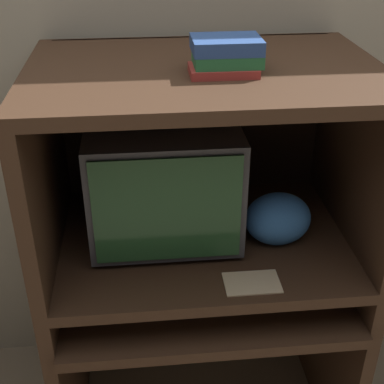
# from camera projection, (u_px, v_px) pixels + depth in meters

# --- Properties ---
(wall_back) EXTENTS (6.00, 0.06, 2.60)m
(wall_back) POSITION_uv_depth(u_px,v_px,m) (191.00, 43.00, 1.79)
(wall_back) COLOR gray
(wall_back) RESTS_ON ground_plane
(desk_base) EXTENTS (0.97, 0.69, 0.64)m
(desk_base) POSITION_uv_depth(u_px,v_px,m) (203.00, 329.00, 1.86)
(desk_base) COLOR #382316
(desk_base) RESTS_ON ground_plane
(desk_monitor_shelf) EXTENTS (0.97, 0.67, 0.15)m
(desk_monitor_shelf) POSITION_uv_depth(u_px,v_px,m) (203.00, 244.00, 1.72)
(desk_monitor_shelf) COLOR #382316
(desk_monitor_shelf) RESTS_ON desk_base
(hutch_upper) EXTENTS (0.97, 0.67, 0.55)m
(hutch_upper) POSITION_uv_depth(u_px,v_px,m) (203.00, 123.00, 1.55)
(hutch_upper) COLOR #382316
(hutch_upper) RESTS_ON desk_monitor_shelf
(crt_monitor) EXTENTS (0.44, 0.44, 0.38)m
(crt_monitor) POSITION_uv_depth(u_px,v_px,m) (163.00, 175.00, 1.65)
(crt_monitor) COLOR #333338
(crt_monitor) RESTS_ON desk_monitor_shelf
(keyboard) EXTENTS (0.38, 0.16, 0.03)m
(keyboard) POSITION_uv_depth(u_px,v_px,m) (181.00, 292.00, 1.67)
(keyboard) COLOR beige
(keyboard) RESTS_ON desk_base
(mouse) EXTENTS (0.06, 0.04, 0.03)m
(mouse) POSITION_uv_depth(u_px,v_px,m) (257.00, 291.00, 1.68)
(mouse) COLOR #28282B
(mouse) RESTS_ON desk_base
(snack_bag) EXTENTS (0.20, 0.15, 0.17)m
(snack_bag) POSITION_uv_depth(u_px,v_px,m) (278.00, 219.00, 1.64)
(snack_bag) COLOR #336BB7
(snack_bag) RESTS_ON desk_monitor_shelf
(book_stack) EXTENTS (0.18, 0.14, 0.09)m
(book_stack) POSITION_uv_depth(u_px,v_px,m) (226.00, 55.00, 1.35)
(book_stack) COLOR maroon
(book_stack) RESTS_ON hutch_upper
(paper_card) EXTENTS (0.16, 0.10, 0.00)m
(paper_card) POSITION_uv_depth(u_px,v_px,m) (252.00, 283.00, 1.50)
(paper_card) COLOR #CCB28C
(paper_card) RESTS_ON desk_monitor_shelf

